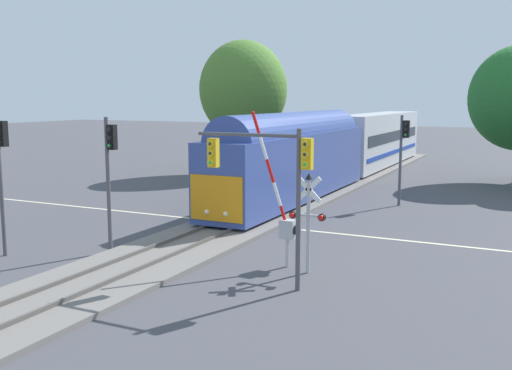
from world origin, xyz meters
TOP-DOWN VIEW (x-y plane):
  - ground_plane at (0.00, 0.00)m, footprint 220.00×220.00m
  - road_centre_stripe at (0.00, 0.00)m, footprint 44.00×0.20m
  - railway_track at (0.00, 0.00)m, footprint 4.40×80.00m
  - commuter_train at (0.00, 16.20)m, footprint 3.04×40.57m
  - crossing_gate_near at (4.96, -6.07)m, footprint 2.04×0.40m
  - crossing_signal_mast at (6.05, -6.50)m, footprint 1.36×0.44m
  - traffic_signal_median at (-2.14, -7.36)m, footprint 0.53×0.38m
  - traffic_signal_far_side at (6.21, 8.55)m, footprint 0.53×0.38m
  - traffic_signal_near_left at (-5.66, -9.60)m, footprint 0.53×0.38m
  - traffic_signal_near_right at (5.40, -8.48)m, footprint 4.16×0.38m
  - oak_behind_train at (-8.76, 17.39)m, footprint 7.20×7.20m

SIDE VIEW (x-z plane):
  - ground_plane at x=0.00m, z-range 0.00..0.00m
  - road_centre_stripe at x=0.00m, z-range 0.00..0.01m
  - railway_track at x=0.00m, z-range -0.06..0.26m
  - crossing_gate_near at x=4.96m, z-range -1.01..4.81m
  - crossing_signal_mast at x=6.05m, z-range 0.41..4.07m
  - commuter_train at x=0.00m, z-range 0.22..5.38m
  - traffic_signal_far_side at x=6.21m, z-range 0.91..6.23m
  - traffic_signal_median at x=-2.14m, z-range 0.94..6.49m
  - traffic_signal_near_left at x=-5.66m, z-range 0.97..6.69m
  - traffic_signal_near_right at x=5.40m, z-range 1.34..6.68m
  - oak_behind_train at x=-8.76m, z-range 1.50..12.50m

